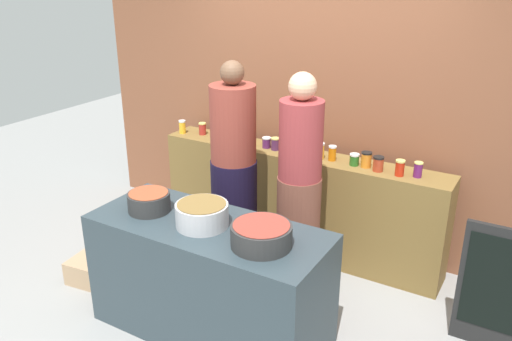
{
  "coord_description": "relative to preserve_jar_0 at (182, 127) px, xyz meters",
  "views": [
    {
      "loc": [
        1.91,
        -2.88,
        2.54
      ],
      "look_at": [
        0.0,
        0.35,
        1.05
      ],
      "focal_mm": 36.87,
      "sensor_mm": 36.0,
      "label": 1
    }
  ],
  "objects": [
    {
      "name": "chalkboard_sign",
      "position": [
        3.04,
        -0.49,
        -0.55
      ],
      "size": [
        0.51,
        0.05,
        0.94
      ],
      "color": "black",
      "rests_on": "ground"
    },
    {
      "name": "preserve_jar_14",
      "position": [
        2.18,
        -0.01,
        -0.0
      ],
      "size": [
        0.07,
        0.07,
        0.13
      ],
      "color": "#B82410",
      "rests_on": "display_shelf"
    },
    {
      "name": "preserve_jar_4",
      "position": [
        0.68,
        0.08,
        0.01
      ],
      "size": [
        0.09,
        0.09,
        0.14
      ],
      "color": "#66991A",
      "rests_on": "display_shelf"
    },
    {
      "name": "cook_in_cap",
      "position": [
        1.55,
        -0.53,
        -0.2
      ],
      "size": [
        0.35,
        0.35,
        1.81
      ],
      "color": "brown",
      "rests_on": "ground"
    },
    {
      "name": "storefront_wall",
      "position": [
        1.26,
        0.41,
        0.48
      ],
      "size": [
        4.8,
        0.12,
        3.0
      ],
      "primitive_type": "cube",
      "color": "brown",
      "rests_on": "ground"
    },
    {
      "name": "preserve_jar_10",
      "position": [
        1.58,
        0.04,
        -0.0
      ],
      "size": [
        0.07,
        0.07,
        0.13
      ],
      "color": "#C9650C",
      "rests_on": "display_shelf"
    },
    {
      "name": "preserve_jar_12",
      "position": [
        1.89,
        0.04,
        -0.0
      ],
      "size": [
        0.09,
        0.09,
        0.13
      ],
      "color": "orange",
      "rests_on": "display_shelf"
    },
    {
      "name": "preserve_jar_0",
      "position": [
        0.0,
        0.0,
        0.0
      ],
      "size": [
        0.07,
        0.07,
        0.13
      ],
      "color": "gold",
      "rests_on": "display_shelf"
    },
    {
      "name": "preserve_jar_6",
      "position": [
        1.03,
        0.03,
        -0.01
      ],
      "size": [
        0.08,
        0.08,
        0.11
      ],
      "color": "#4A244B",
      "rests_on": "display_shelf"
    },
    {
      "name": "preserve_jar_3",
      "position": [
        0.56,
        0.05,
        -0.02
      ],
      "size": [
        0.07,
        0.07,
        0.1
      ],
      "color": "#80440B",
      "rests_on": "display_shelf"
    },
    {
      "name": "preserve_jar_11",
      "position": [
        1.79,
        0.03,
        -0.02
      ],
      "size": [
        0.08,
        0.08,
        0.1
      ],
      "color": "#255F1F",
      "rests_on": "display_shelf"
    },
    {
      "name": "preserve_jar_7",
      "position": [
        1.13,
        0.11,
        0.0
      ],
      "size": [
        0.08,
        0.08,
        0.14
      ],
      "color": "#B42613",
      "rests_on": "display_shelf"
    },
    {
      "name": "preserve_jar_13",
      "position": [
        2.0,
        0.0,
        -0.0
      ],
      "size": [
        0.09,
        0.09,
        0.12
      ],
      "color": "#A3371F",
      "rests_on": "display_shelf"
    },
    {
      "name": "bread_crate",
      "position": [
        0.05,
        -1.31,
        -0.92
      ],
      "size": [
        0.47,
        0.38,
        0.2
      ],
      "primitive_type": "cube",
      "rotation": [
        0.0,
        0.0,
        0.12
      ],
      "color": "tan",
      "rests_on": "ground"
    },
    {
      "name": "preserve_jar_15",
      "position": [
        2.31,
        0.04,
        -0.0
      ],
      "size": [
        0.07,
        0.07,
        0.12
      ],
      "color": "#5B1B5A",
      "rests_on": "display_shelf"
    },
    {
      "name": "preserve_jar_8",
      "position": [
        1.37,
        0.05,
        -0.02
      ],
      "size": [
        0.07,
        0.07,
        0.1
      ],
      "color": "#364933",
      "rests_on": "display_shelf"
    },
    {
      "name": "preserve_jar_5",
      "position": [
        0.94,
        0.04,
        -0.02
      ],
      "size": [
        0.08,
        0.08,
        0.1
      ],
      "color": "#522158",
      "rests_on": "display_shelf"
    },
    {
      "name": "ground",
      "position": [
        1.26,
        -1.04,
        -1.02
      ],
      "size": [
        12.0,
        12.0,
        0.0
      ],
      "primitive_type": "plane",
      "color": "gray"
    },
    {
      "name": "preserve_jar_9",
      "position": [
        1.48,
        0.03,
        0.01
      ],
      "size": [
        0.07,
        0.07,
        0.14
      ],
      "color": "gold",
      "rests_on": "display_shelf"
    },
    {
      "name": "prep_table",
      "position": [
        1.26,
        -1.34,
        -0.59
      ],
      "size": [
        1.7,
        0.7,
        0.87
      ],
      "primitive_type": "cube",
      "color": "#2D3B41",
      "rests_on": "ground"
    },
    {
      "name": "cooking_pot_right",
      "position": [
        1.72,
        -1.4,
        -0.08
      ],
      "size": [
        0.39,
        0.39,
        0.15
      ],
      "color": "#2D2D2D",
      "rests_on": "prep_table"
    },
    {
      "name": "preserve_jar_2",
      "position": [
        0.42,
        0.11,
        0.0
      ],
      "size": [
        0.09,
        0.09,
        0.13
      ],
      "color": "#385D1F",
      "rests_on": "display_shelf"
    },
    {
      "name": "preserve_jar_1",
      "position": [
        0.2,
        0.07,
        -0.01
      ],
      "size": [
        0.07,
        0.07,
        0.12
      ],
      "color": "#A42922",
      "rests_on": "display_shelf"
    },
    {
      "name": "cooking_pot_left",
      "position": [
        0.77,
        -1.37,
        -0.08
      ],
      "size": [
        0.3,
        0.3,
        0.14
      ],
      "color": "#2D2D2D",
      "rests_on": "prep_table"
    },
    {
      "name": "cook_with_tongs",
      "position": [
        0.96,
        -0.55,
        -0.19
      ],
      "size": [
        0.39,
        0.39,
        1.85
      ],
      "color": "black",
      "rests_on": "ground"
    },
    {
      "name": "display_shelf",
      "position": [
        1.26,
        0.06,
        -0.55
      ],
      "size": [
        2.7,
        0.36,
        0.96
      ],
      "primitive_type": "cube",
      "color": "brown",
      "rests_on": "ground"
    },
    {
      "name": "cooking_pot_center",
      "position": [
        1.23,
        -1.36,
        -0.07
      ],
      "size": [
        0.36,
        0.36,
        0.16
      ],
      "color": "#B7B7BC",
      "rests_on": "prep_table"
    }
  ]
}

